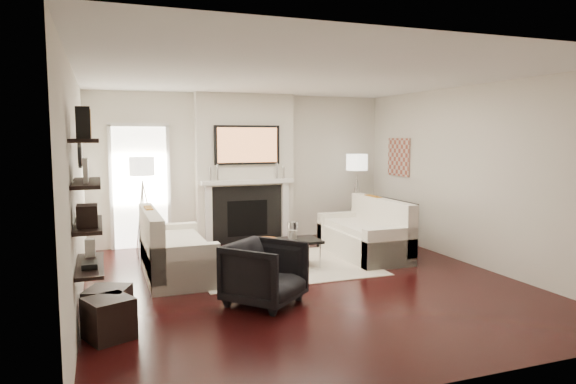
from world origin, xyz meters
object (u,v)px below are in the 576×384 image
object	(u,v)px
loveseat_left_base	(177,261)
lamp_right_shade	(357,162)
coffee_table	(283,242)
armchair	(265,270)
lamp_left_shade	(142,166)
loveseat_right_base	(363,243)
ottoman_near	(108,307)

from	to	relation	value
loveseat_left_base	lamp_right_shade	world-z (taller)	lamp_right_shade
coffee_table	armchair	distance (m)	1.61
loveseat_left_base	coffee_table	bearing A→B (deg)	-5.48
coffee_table	lamp_left_shade	xyz separation A→B (m)	(-1.83, 1.71, 1.05)
loveseat_right_base	ottoman_near	size ratio (longest dim) A/B	4.50
loveseat_left_base	lamp_right_shade	xyz separation A→B (m)	(3.59, 1.50, 1.24)
loveseat_left_base	armchair	distance (m)	1.77
lamp_left_shade	lamp_right_shade	size ratio (longest dim) A/B	1.00
loveseat_left_base	armchair	bearing A→B (deg)	-63.48
loveseat_right_base	lamp_left_shade	distance (m)	3.82
loveseat_right_base	lamp_right_shade	xyz separation A→B (m)	(0.58, 1.35, 1.24)
loveseat_left_base	lamp_left_shade	xyz separation A→B (m)	(-0.31, 1.57, 1.24)
ottoman_near	loveseat_left_base	bearing A→B (deg)	61.14
armchair	lamp_left_shade	world-z (taller)	lamp_left_shade
loveseat_left_base	armchair	xyz separation A→B (m)	(0.79, -1.58, 0.19)
loveseat_right_base	ottoman_near	distance (m)	4.35
lamp_left_shade	ottoman_near	xyz separation A→B (m)	(-0.62, -3.26, -1.25)
coffee_table	ottoman_near	distance (m)	2.91
loveseat_right_base	ottoman_near	xyz separation A→B (m)	(-3.94, -1.84, -0.01)
loveseat_right_base	lamp_left_shade	xyz separation A→B (m)	(-3.32, 1.42, 1.24)
loveseat_left_base	coffee_table	distance (m)	1.54
armchair	ottoman_near	xyz separation A→B (m)	(-1.72, -0.11, -0.20)
armchair	lamp_right_shade	bearing A→B (deg)	6.40
loveseat_left_base	lamp_right_shade	distance (m)	4.08
ottoman_near	lamp_right_shade	bearing A→B (deg)	35.20
ottoman_near	lamp_left_shade	bearing A→B (deg)	79.23
coffee_table	lamp_left_shade	distance (m)	2.72
loveseat_left_base	coffee_table	world-z (taller)	same
loveseat_right_base	armchair	bearing A→B (deg)	-142.19
lamp_left_shade	ottoman_near	bearing A→B (deg)	-100.77
loveseat_right_base	lamp_left_shade	size ratio (longest dim) A/B	4.50
lamp_left_shade	lamp_right_shade	world-z (taller)	same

